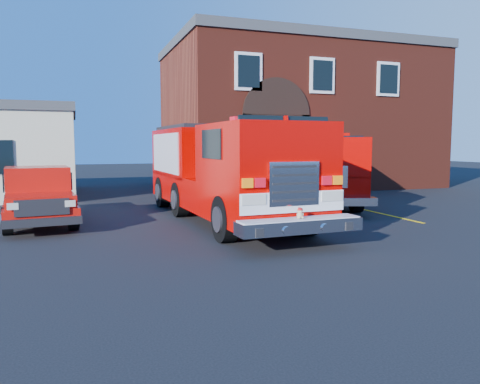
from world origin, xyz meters
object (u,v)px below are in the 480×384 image
object	(u,v)px
secondary_truck	(312,165)
fire_station	(296,116)
fire_engine	(223,170)
pickup_truck	(38,196)

from	to	relation	value
secondary_truck	fire_station	bearing A→B (deg)	68.64
fire_station	fire_engine	world-z (taller)	fire_station
fire_engine	pickup_truck	size ratio (longest dim) A/B	1.85
fire_station	secondary_truck	bearing A→B (deg)	-111.36
fire_engine	secondary_truck	bearing A→B (deg)	32.89
fire_engine	pickup_truck	bearing A→B (deg)	168.12
fire_station	secondary_truck	size ratio (longest dim) A/B	1.58
fire_station	pickup_truck	xyz separation A→B (m)	(-14.14, -10.31, -3.39)
pickup_truck	secondary_truck	distance (m)	11.13
pickup_truck	fire_station	bearing A→B (deg)	36.11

